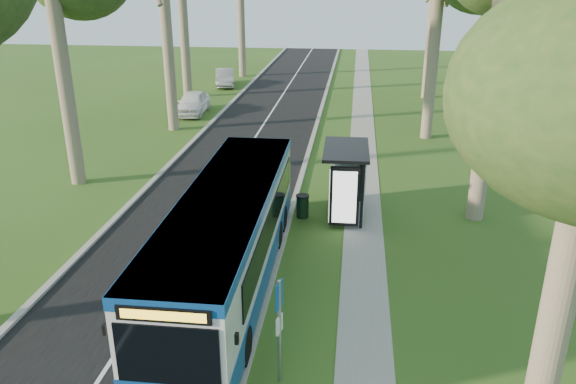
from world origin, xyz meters
name	(u,v)px	position (x,y,z in m)	size (l,w,h in m)	color
ground	(271,281)	(0.00, 0.00, 0.00)	(120.00, 120.00, 0.00)	#335219
road	(232,174)	(-3.50, 10.00, 0.01)	(7.00, 100.00, 0.02)	black
kerb_east	(302,176)	(0.00, 10.00, 0.06)	(0.25, 100.00, 0.12)	#9E9B93
kerb_west	(163,170)	(-7.00, 10.00, 0.06)	(0.25, 100.00, 0.12)	#9E9B93
centre_line	(232,174)	(-3.50, 10.00, 0.02)	(0.12, 100.00, 0.01)	white
footpath	(363,180)	(3.00, 10.00, 0.01)	(1.50, 100.00, 0.02)	gray
bus	(229,239)	(-1.24, -0.47, 1.66)	(2.63, 12.12, 3.21)	silver
bus_stop_sign	(279,321)	(0.92, -4.71, 1.73)	(0.14, 0.39, 2.81)	gray
bus_shelter	(349,172)	(2.34, 5.33, 2.01)	(1.84, 3.33, 2.84)	black
litter_bin	(302,206)	(0.51, 5.25, 0.48)	(0.55, 0.55, 0.95)	black
car_white	(193,103)	(-8.96, 22.33, 0.78)	(1.84, 4.58, 1.56)	white
car_silver	(225,78)	(-9.09, 32.91, 0.72)	(1.53, 4.40, 1.45)	#9C9EA3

